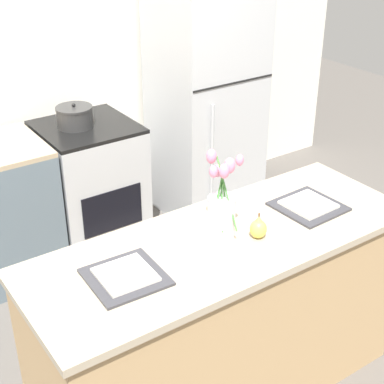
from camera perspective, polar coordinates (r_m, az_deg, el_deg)
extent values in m
cube|color=silver|center=(4.05, -14.64, 13.77)|extent=(5.20, 0.08, 2.70)
cube|color=tan|center=(2.85, 2.92, -12.53)|extent=(1.76, 0.62, 0.87)
cube|color=tan|center=(2.58, 3.17, -4.85)|extent=(1.80, 0.66, 0.03)
cube|color=#B2B5B7|center=(4.05, -9.72, 0.37)|extent=(0.60, 0.60, 0.87)
cube|color=black|center=(3.87, -10.25, 6.22)|extent=(0.60, 0.60, 0.02)
cube|color=black|center=(3.82, -7.69, -1.80)|extent=(0.42, 0.01, 0.28)
cube|color=#B7BABC|center=(4.31, 1.32, 8.92)|extent=(0.68, 0.64, 1.75)
cube|color=black|center=(4.00, 4.10, 10.49)|extent=(0.67, 0.01, 0.01)
cylinder|color=#B2B5B7|center=(4.06, 1.96, 3.41)|extent=(0.02, 0.02, 0.76)
cylinder|color=silver|center=(2.54, 2.84, -2.46)|extent=(0.12, 0.12, 0.19)
cylinder|color=#4C9342|center=(2.50, 3.22, -0.70)|extent=(0.04, 0.01, 0.26)
ellipsoid|color=pink|center=(2.44, 3.68, 2.57)|extent=(0.05, 0.05, 0.07)
cylinder|color=#4C9342|center=(2.53, 2.70, -0.87)|extent=(0.04, 0.09, 0.21)
ellipsoid|color=pink|center=(2.51, 2.49, 2.09)|extent=(0.04, 0.04, 0.06)
cylinder|color=#4C9342|center=(2.49, 2.54, -0.26)|extent=(0.04, 0.06, 0.30)
ellipsoid|color=pink|center=(2.42, 1.89, 3.48)|extent=(0.04, 0.04, 0.06)
cylinder|color=#4C9342|center=(2.48, 2.48, -0.94)|extent=(0.05, 0.01, 0.26)
ellipsoid|color=pink|center=(2.41, 2.10, 1.98)|extent=(0.04, 0.04, 0.05)
cylinder|color=#4C9342|center=(2.48, 2.92, -0.77)|extent=(0.05, 0.08, 0.27)
ellipsoid|color=pink|center=(2.37, 3.13, 2.02)|extent=(0.04, 0.04, 0.06)
cylinder|color=#4C9342|center=(2.46, 3.39, -0.23)|extent=(0.04, 0.12, 0.32)
ellipsoid|color=pink|center=(2.36, 4.64, 3.10)|extent=(0.03, 0.03, 0.05)
ellipsoid|color=#E5CC4C|center=(2.57, 6.45, -3.58)|extent=(0.07, 0.07, 0.09)
cone|color=#E5CC4C|center=(2.54, 6.50, -2.65)|extent=(0.04, 0.04, 0.03)
cylinder|color=brown|center=(2.53, 6.53, -2.22)|extent=(0.01, 0.01, 0.02)
cube|color=#333338|center=(2.34, -6.46, -8.19)|extent=(0.30, 0.30, 0.01)
cube|color=silver|center=(2.33, -6.48, -7.95)|extent=(0.22, 0.22, 0.01)
cube|color=#333338|center=(2.85, 11.22, -1.38)|extent=(0.30, 0.30, 0.01)
cube|color=silver|center=(2.85, 11.24, -1.17)|extent=(0.22, 0.22, 0.01)
cylinder|color=#2D2D2D|center=(3.83, -11.30, 7.07)|extent=(0.23, 0.23, 0.12)
cylinder|color=#2D2D2D|center=(3.81, -11.39, 8.00)|extent=(0.23, 0.23, 0.01)
sphere|color=black|center=(3.80, -11.42, 8.27)|extent=(0.02, 0.02, 0.02)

